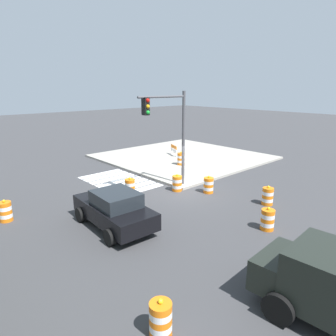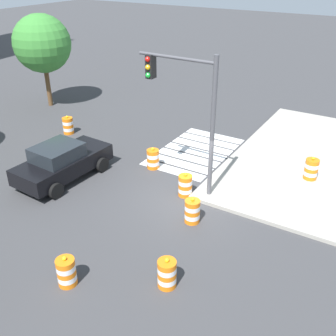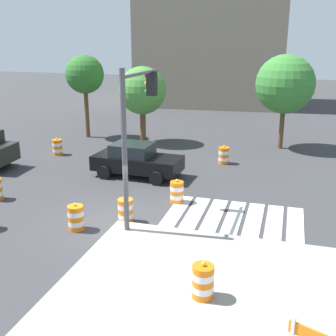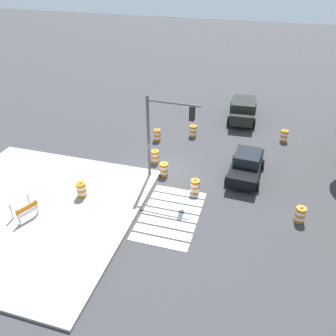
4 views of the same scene
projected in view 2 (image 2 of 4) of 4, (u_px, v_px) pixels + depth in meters
name	position (u px, v px, depth m)	size (l,w,h in m)	color
ground_plane	(188.00, 199.00, 15.81)	(120.00, 120.00, 0.00)	#38383A
crosswalk_stripes	(195.00, 152.00, 19.64)	(5.10, 3.20, 0.02)	silver
sports_car	(62.00, 162.00, 16.94)	(4.39, 2.31, 1.63)	black
traffic_barrel_near_corner	(167.00, 274.00, 11.48)	(0.56, 0.56, 1.02)	orange
traffic_barrel_crosswalk_end	(185.00, 186.00, 15.87)	(0.56, 0.56, 1.02)	orange
traffic_barrel_median_far	(68.00, 126.00, 21.48)	(0.56, 0.56, 1.02)	orange
traffic_barrel_far_curb	(192.00, 211.00, 14.29)	(0.56, 0.56, 1.02)	orange
traffic_barrel_lane_center	(66.00, 272.00, 11.54)	(0.56, 0.56, 1.02)	orange
traffic_barrel_opposite_curb	(153.00, 159.00, 17.96)	(0.56, 0.56, 1.02)	orange
traffic_barrel_on_sidewalk	(311.00, 169.00, 16.79)	(0.56, 0.56, 1.02)	orange
traffic_light_pole	(186.00, 99.00, 14.67)	(0.47, 3.29, 5.50)	#4C4C51
street_tree_streetside_mid	(42.00, 44.00, 23.93)	(3.48, 3.48, 5.64)	brown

